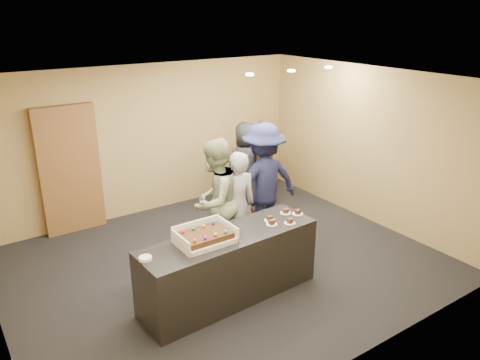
% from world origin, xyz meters
% --- Properties ---
extents(room, '(6.04, 6.00, 2.70)m').
position_xyz_m(room, '(0.00, 0.00, 1.35)').
color(room, black).
rests_on(room, ground).
extents(serving_counter, '(2.43, 0.81, 0.90)m').
position_xyz_m(serving_counter, '(-0.39, -0.75, 0.45)').
color(serving_counter, black).
rests_on(serving_counter, floor).
extents(storage_cabinet, '(0.98, 0.15, 2.15)m').
position_xyz_m(storage_cabinet, '(-1.47, 2.41, 1.08)').
color(storage_cabinet, brown).
rests_on(storage_cabinet, floor).
extents(cake_box, '(0.69, 0.48, 0.20)m').
position_xyz_m(cake_box, '(-0.74, -0.73, 0.95)').
color(cake_box, white).
rests_on(cake_box, serving_counter).
extents(sheet_cake, '(0.59, 0.41, 0.11)m').
position_xyz_m(sheet_cake, '(-0.74, -0.75, 1.00)').
color(sheet_cake, '#3A210D').
rests_on(sheet_cake, cake_box).
extents(plate_stack, '(0.15, 0.15, 0.04)m').
position_xyz_m(plate_stack, '(-1.51, -0.73, 0.92)').
color(plate_stack, white).
rests_on(plate_stack, serving_counter).
extents(slice_a, '(0.15, 0.15, 0.07)m').
position_xyz_m(slice_a, '(0.24, -0.81, 0.92)').
color(slice_a, white).
rests_on(slice_a, serving_counter).
extents(slice_b, '(0.15, 0.15, 0.07)m').
position_xyz_m(slice_b, '(0.29, -0.70, 0.92)').
color(slice_b, white).
rests_on(slice_b, serving_counter).
extents(slice_c, '(0.15, 0.15, 0.07)m').
position_xyz_m(slice_c, '(0.46, -0.92, 0.92)').
color(slice_c, white).
rests_on(slice_c, serving_counter).
extents(slice_d, '(0.15, 0.15, 0.07)m').
position_xyz_m(slice_d, '(0.62, -0.63, 0.92)').
color(slice_d, white).
rests_on(slice_d, serving_counter).
extents(slice_e, '(0.15, 0.15, 0.07)m').
position_xyz_m(slice_e, '(0.74, -0.75, 0.92)').
color(slice_e, white).
rests_on(slice_e, serving_counter).
extents(person_server_grey, '(0.68, 0.51, 1.67)m').
position_xyz_m(person_server_grey, '(0.29, 0.09, 0.84)').
color(person_server_grey, '#98989C').
rests_on(person_server_grey, floor).
extents(person_sage_man, '(1.14, 1.06, 1.87)m').
position_xyz_m(person_sage_man, '(-0.01, 0.23, 0.94)').
color(person_sage_man, gray).
rests_on(person_sage_man, floor).
extents(person_navy_man, '(1.31, 0.84, 1.93)m').
position_xyz_m(person_navy_man, '(1.01, 0.41, 0.96)').
color(person_navy_man, '#1A1E42').
rests_on(person_navy_man, floor).
extents(person_brown_extra, '(1.01, 1.03, 1.75)m').
position_xyz_m(person_brown_extra, '(1.70, 1.29, 0.87)').
color(person_brown_extra, '#4E3E2E').
rests_on(person_brown_extra, floor).
extents(person_dark_suit, '(0.89, 0.67, 1.65)m').
position_xyz_m(person_dark_suit, '(1.52, 1.59, 0.83)').
color(person_dark_suit, '#242429').
rests_on(person_dark_suit, floor).
extents(ceiling_spotlights, '(1.72, 0.12, 0.03)m').
position_xyz_m(ceiling_spotlights, '(1.60, 0.50, 2.67)').
color(ceiling_spotlights, '#FFEAC6').
rests_on(ceiling_spotlights, ceiling).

